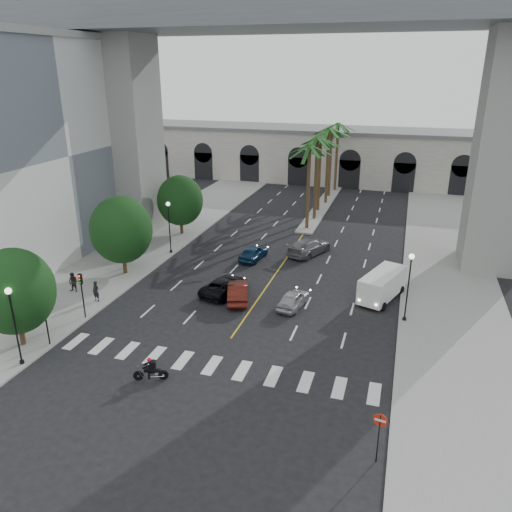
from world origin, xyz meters
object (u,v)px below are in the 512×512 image
at_px(lamp_post_left_near, 14,320).
at_px(traffic_signal_far, 82,288).
at_px(car_c, 224,286).
at_px(car_d, 309,246).
at_px(car_b, 238,292).
at_px(car_e, 253,253).
at_px(pedestrian_a, 96,291).
at_px(lamp_post_left_far, 169,223).
at_px(pedestrian_b, 73,282).
at_px(do_not_enter_sign, 380,428).
at_px(motorcycle_rider, 152,370).
at_px(lamp_post_right, 409,282).
at_px(traffic_signal_near, 45,312).
at_px(cargo_van, 382,285).
at_px(car_a, 293,299).

distance_m(lamp_post_left_near, traffic_signal_far, 6.54).
xyz_separation_m(car_c, car_d, (4.87, 11.23, 0.12)).
xyz_separation_m(car_b, car_e, (-1.51, 9.01, -0.04)).
bearing_deg(pedestrian_a, lamp_post_left_far, 96.30).
height_order(lamp_post_left_far, pedestrian_b, lamp_post_left_far).
distance_m(car_d, car_e, 5.78).
relative_size(traffic_signal_far, do_not_enter_sign, 1.33).
relative_size(car_b, car_c, 0.92).
height_order(motorcycle_rider, car_b, motorcycle_rider).
relative_size(lamp_post_left_far, car_e, 1.29).
relative_size(lamp_post_right, traffic_signal_near, 1.47).
xyz_separation_m(lamp_post_left_near, car_c, (8.41, 13.76, -2.54)).
xyz_separation_m(lamp_post_left_near, car_b, (9.90, 12.90, -2.48)).
bearing_deg(pedestrian_b, lamp_post_left_near, -74.26).
height_order(cargo_van, pedestrian_a, cargo_van).
bearing_deg(cargo_van, lamp_post_right, -41.61).
bearing_deg(car_d, car_a, 118.49).
relative_size(lamp_post_left_near, car_c, 1.09).
bearing_deg(lamp_post_left_far, do_not_enter_sign, -46.20).
distance_m(car_c, pedestrian_a, 10.18).
distance_m(car_c, car_d, 12.24).
relative_size(car_a, do_not_enter_sign, 1.42).
xyz_separation_m(lamp_post_left_near, lamp_post_left_far, (0.00, 21.00, 0.00)).
distance_m(lamp_post_left_near, car_e, 23.60).
height_order(lamp_post_left_far, motorcycle_rider, lamp_post_left_far).
relative_size(lamp_post_left_near, pedestrian_b, 3.19).
bearing_deg(pedestrian_a, do_not_enter_sign, -16.46).
relative_size(lamp_post_left_far, car_a, 1.38).
relative_size(car_a, car_c, 0.80).
bearing_deg(traffic_signal_far, motorcycle_rider, -32.98).
bearing_deg(car_c, do_not_enter_sign, 143.80).
relative_size(car_a, car_e, 0.94).
bearing_deg(pedestrian_b, traffic_signal_far, -48.62).
bearing_deg(traffic_signal_far, do_not_enter_sign, -20.92).
relative_size(motorcycle_rider, pedestrian_a, 1.19).
distance_m(car_a, car_e, 10.74).
bearing_deg(lamp_post_left_near, car_d, 62.01).
xyz_separation_m(lamp_post_right, car_a, (-8.39, 0.02, -2.56)).
xyz_separation_m(cargo_van, pedestrian_a, (-21.55, -7.30, -0.27)).
bearing_deg(pedestrian_a, car_e, 64.16).
bearing_deg(pedestrian_b, car_b, 8.48).
bearing_deg(lamp_post_right, traffic_signal_near, -155.18).
bearing_deg(car_d, lamp_post_left_near, 85.10).
bearing_deg(traffic_signal_far, lamp_post_left_far, 90.40).
relative_size(lamp_post_left_far, car_b, 1.18).
xyz_separation_m(lamp_post_left_near, do_not_enter_sign, (21.90, -1.83, -1.24)).
bearing_deg(car_a, car_e, -46.69).
height_order(lamp_post_left_far, do_not_enter_sign, lamp_post_left_far).
xyz_separation_m(car_a, pedestrian_a, (-15.07, -3.87, 0.33)).
xyz_separation_m(traffic_signal_far, do_not_enter_sign, (21.80, -8.33, -0.52)).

